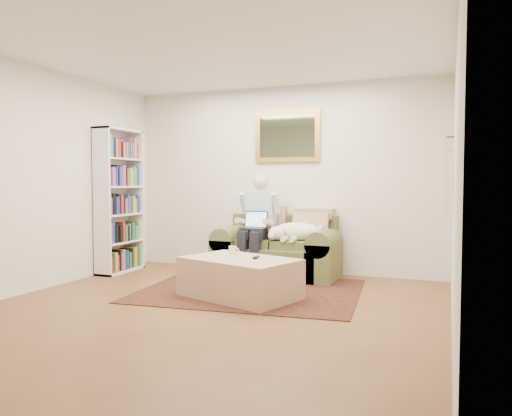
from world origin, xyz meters
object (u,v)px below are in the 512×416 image
Objects in this scene: seated_man at (256,226)px; bookshelf at (119,201)px; sleeping_dog at (297,232)px; ottoman at (240,278)px; laptop at (255,224)px; coffee_mug at (233,251)px; sofa at (277,256)px.

bookshelf is (-1.94, -0.31, 0.32)m from seated_man.
seated_man is 2.04× the size of sleeping_dog.
ottoman is (0.26, -1.17, -0.46)m from seated_man.
seated_man is 0.07m from laptop.
bookshelf is at bearing -172.82° from laptop.
bookshelf is (-1.94, -0.24, 0.29)m from laptop.
bookshelf reaches higher than seated_man.
sofa is at bearing 82.57° from coffee_mug.
sofa is 1.19× the size of seated_man.
sofa is at bearing 164.26° from sleeping_dog.
laptop is (-0.00, -0.06, 0.03)m from seated_man.
seated_man is at bearing 8.99° from bookshelf.
ottoman is 0.60× the size of bookshelf.
sofa is 5.15× the size of laptop.
laptop is 0.16× the size of bookshelf.
seated_man is 1.01m from coffee_mug.
bookshelf is at bearing -171.41° from sleeping_dog.
sofa is 1.17m from coffee_mug.
sleeping_dog is at bearing 77.63° from ottoman.
coffee_mug is at bearing -112.57° from sleeping_dog.
coffee_mug is 0.05× the size of bookshelf.
seated_man is (-0.24, -0.15, 0.40)m from sofa.
sofa is at bearing 41.02° from laptop.
laptop is 0.56m from sleeping_dog.
bookshelf is at bearing -171.01° from seated_man.
ottoman is at bearing -77.43° from seated_man.
bookshelf reaches higher than coffee_mug.
coffee_mug reaches higher than ottoman.
seated_man is 1.13× the size of ottoman.
seated_man is at bearing 95.46° from coffee_mug.
laptop is at bearing -90.00° from seated_man.
bookshelf is (-2.18, -0.46, 0.72)m from sofa.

